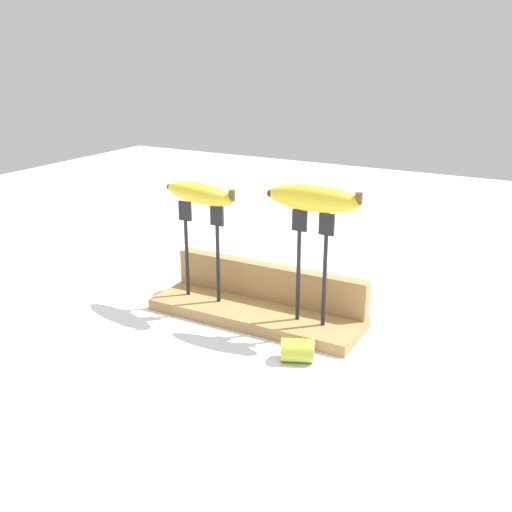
{
  "coord_description": "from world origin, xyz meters",
  "views": [
    {
      "loc": [
        0.49,
        -0.88,
        0.47
      ],
      "look_at": [
        0.0,
        0.0,
        0.12
      ],
      "focal_mm": 42.56,
      "sensor_mm": 36.0,
      "label": 1
    }
  ],
  "objects_px": {
    "fork_stand_left": "(202,243)",
    "banana_raised_right": "(314,198)",
    "fork_stand_right": "(312,258)",
    "banana_chunk_near": "(298,350)",
    "fork_fallen_near": "(284,293)",
    "banana_raised_left": "(200,193)"
  },
  "relations": [
    {
      "from": "fork_stand_left",
      "to": "banana_raised_right",
      "type": "bearing_deg",
      "value": -0.0
    },
    {
      "from": "fork_stand_left",
      "to": "banana_chunk_near",
      "type": "bearing_deg",
      "value": -22.22
    },
    {
      "from": "fork_stand_left",
      "to": "banana_chunk_near",
      "type": "xyz_separation_m",
      "value": [
        0.24,
        -0.1,
        -0.11
      ]
    },
    {
      "from": "fork_stand_left",
      "to": "banana_raised_right",
      "type": "distance_m",
      "value": 0.25
    },
    {
      "from": "banana_chunk_near",
      "to": "banana_raised_left",
      "type": "bearing_deg",
      "value": 157.78
    },
    {
      "from": "banana_raised_left",
      "to": "fork_fallen_near",
      "type": "relative_size",
      "value": 1.05
    },
    {
      "from": "fork_stand_left",
      "to": "fork_fallen_near",
      "type": "distance_m",
      "value": 0.21
    },
    {
      "from": "fork_stand_right",
      "to": "banana_raised_left",
      "type": "xyz_separation_m",
      "value": [
        -0.22,
        0.0,
        0.08
      ]
    },
    {
      "from": "fork_stand_left",
      "to": "banana_chunk_near",
      "type": "relative_size",
      "value": 2.97
    },
    {
      "from": "fork_stand_right",
      "to": "banana_raised_right",
      "type": "distance_m",
      "value": 0.1
    },
    {
      "from": "banana_raised_right",
      "to": "fork_fallen_near",
      "type": "bearing_deg",
      "value": 130.83
    },
    {
      "from": "banana_raised_left",
      "to": "banana_chunk_near",
      "type": "height_order",
      "value": "banana_raised_left"
    },
    {
      "from": "fork_stand_left",
      "to": "banana_chunk_near",
      "type": "distance_m",
      "value": 0.29
    },
    {
      "from": "fork_stand_left",
      "to": "fork_fallen_near",
      "type": "height_order",
      "value": "fork_stand_left"
    },
    {
      "from": "banana_raised_left",
      "to": "banana_raised_right",
      "type": "bearing_deg",
      "value": -0.0
    },
    {
      "from": "banana_raised_right",
      "to": "fork_fallen_near",
      "type": "relative_size",
      "value": 1.01
    },
    {
      "from": "fork_stand_left",
      "to": "banana_raised_left",
      "type": "relative_size",
      "value": 1.07
    },
    {
      "from": "fork_stand_right",
      "to": "fork_fallen_near",
      "type": "relative_size",
      "value": 1.21
    },
    {
      "from": "fork_stand_right",
      "to": "banana_raised_left",
      "type": "distance_m",
      "value": 0.24
    },
    {
      "from": "fork_stand_right",
      "to": "banana_raised_left",
      "type": "height_order",
      "value": "banana_raised_left"
    },
    {
      "from": "fork_stand_right",
      "to": "fork_fallen_near",
      "type": "xyz_separation_m",
      "value": [
        -0.11,
        0.13,
        -0.13
      ]
    },
    {
      "from": "fork_stand_left",
      "to": "banana_raised_right",
      "type": "relative_size",
      "value": 1.11
    }
  ]
}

